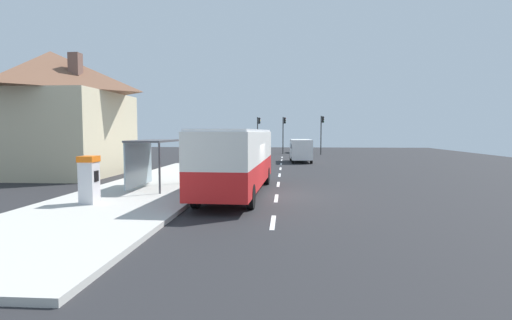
% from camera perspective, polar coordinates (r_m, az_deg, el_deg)
% --- Properties ---
extents(ground_plane, '(56.00, 92.00, 0.04)m').
position_cam_1_polar(ground_plane, '(33.77, 3.05, -1.28)').
color(ground_plane, '#262628').
extents(sidewalk_platform, '(6.20, 30.00, 0.18)m').
position_cam_1_polar(sidewalk_platform, '(22.94, -13.81, -3.64)').
color(sidewalk_platform, beige).
rests_on(sidewalk_platform, ground).
extents(lane_stripe_seg_0, '(0.16, 2.20, 0.01)m').
position_cam_1_polar(lane_stripe_seg_0, '(13.97, 2.41, -8.79)').
color(lane_stripe_seg_0, silver).
rests_on(lane_stripe_seg_0, ground).
extents(lane_stripe_seg_1, '(0.16, 2.20, 0.01)m').
position_cam_1_polar(lane_stripe_seg_1, '(18.88, 2.89, -5.42)').
color(lane_stripe_seg_1, silver).
rests_on(lane_stripe_seg_1, ground).
extents(lane_stripe_seg_2, '(0.16, 2.20, 0.01)m').
position_cam_1_polar(lane_stripe_seg_2, '(23.82, 3.17, -3.45)').
color(lane_stripe_seg_2, silver).
rests_on(lane_stripe_seg_2, ground).
extents(lane_stripe_seg_3, '(0.16, 2.20, 0.01)m').
position_cam_1_polar(lane_stripe_seg_3, '(28.79, 3.35, -2.15)').
color(lane_stripe_seg_3, silver).
rests_on(lane_stripe_seg_3, ground).
extents(lane_stripe_seg_4, '(0.16, 2.20, 0.01)m').
position_cam_1_polar(lane_stripe_seg_4, '(33.76, 3.48, -1.24)').
color(lane_stripe_seg_4, silver).
rests_on(lane_stripe_seg_4, ground).
extents(lane_stripe_seg_5, '(0.16, 2.20, 0.01)m').
position_cam_1_polar(lane_stripe_seg_5, '(38.74, 3.57, -0.56)').
color(lane_stripe_seg_5, silver).
rests_on(lane_stripe_seg_5, ground).
extents(lane_stripe_seg_6, '(0.16, 2.20, 0.01)m').
position_cam_1_polar(lane_stripe_seg_6, '(43.73, 3.65, -0.03)').
color(lane_stripe_seg_6, silver).
rests_on(lane_stripe_seg_6, ground).
extents(lane_stripe_seg_7, '(0.16, 2.20, 0.01)m').
position_cam_1_polar(lane_stripe_seg_7, '(48.72, 3.70, 0.38)').
color(lane_stripe_seg_7, silver).
rests_on(lane_stripe_seg_7, ground).
extents(bus, '(2.92, 11.09, 3.21)m').
position_cam_1_polar(bus, '(19.91, -2.67, 0.39)').
color(bus, red).
rests_on(bus, ground).
extents(white_van, '(2.17, 5.26, 2.30)m').
position_cam_1_polar(white_van, '(41.25, 6.33, 1.56)').
color(white_van, white).
rests_on(white_van, ground).
extents(sedan_near, '(1.92, 4.44, 1.52)m').
position_cam_1_polar(sedan_near, '(59.21, 5.78, 1.78)').
color(sedan_near, '#195933').
rests_on(sedan_near, ground).
extents(ticket_machine, '(0.66, 0.76, 1.94)m').
position_cam_1_polar(ticket_machine, '(17.76, -22.51, -2.53)').
color(ticket_machine, silver).
rests_on(ticket_machine, sidewalk_platform).
extents(recycling_bin_green, '(0.52, 0.52, 0.95)m').
position_cam_1_polar(recycling_bin_green, '(22.82, -8.15, -2.17)').
color(recycling_bin_green, green).
rests_on(recycling_bin_green, sidewalk_platform).
extents(recycling_bin_orange, '(0.52, 0.52, 0.95)m').
position_cam_1_polar(recycling_bin_orange, '(23.50, -7.78, -1.99)').
color(recycling_bin_orange, orange).
rests_on(recycling_bin_orange, sidewalk_platform).
extents(recycling_bin_red, '(0.52, 0.52, 0.95)m').
position_cam_1_polar(recycling_bin_red, '(24.18, -7.44, -1.82)').
color(recycling_bin_red, red).
rests_on(recycling_bin_red, sidewalk_platform).
extents(recycling_bin_yellow, '(0.52, 0.52, 0.95)m').
position_cam_1_polar(recycling_bin_yellow, '(24.86, -7.11, -1.65)').
color(recycling_bin_yellow, yellow).
rests_on(recycling_bin_yellow, sidewalk_platform).
extents(traffic_light_near_side, '(0.49, 0.28, 5.21)m').
position_cam_1_polar(traffic_light_near_side, '(54.88, 9.28, 4.35)').
color(traffic_light_near_side, '#2D2D2D').
rests_on(traffic_light_near_side, ground).
extents(traffic_light_far_side, '(0.49, 0.28, 5.09)m').
position_cam_1_polar(traffic_light_far_side, '(55.60, 0.32, 4.32)').
color(traffic_light_far_side, '#2D2D2D').
rests_on(traffic_light_far_side, ground).
extents(traffic_light_median, '(0.49, 0.28, 5.13)m').
position_cam_1_polar(traffic_light_median, '(56.27, 3.94, 4.34)').
color(traffic_light_median, '#2D2D2D').
rests_on(traffic_light_median, ground).
extents(house_behind_platform, '(9.43, 9.27, 8.72)m').
position_cam_1_polar(house_behind_platform, '(32.11, -26.84, 6.02)').
color(house_behind_platform, '#C6B793').
rests_on(house_behind_platform, ground).
extents(bus_shelter, '(1.80, 4.00, 2.50)m').
position_cam_1_polar(bus_shelter, '(21.62, -14.92, 1.22)').
color(bus_shelter, '#4C4C51').
rests_on(bus_shelter, sidewalk_platform).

